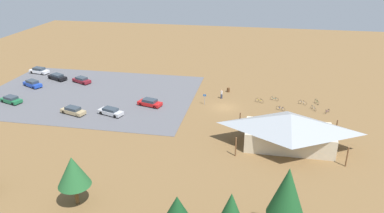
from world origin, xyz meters
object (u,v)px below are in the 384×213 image
car_tan_back_corner (73,111)px  car_blue_near_entry (32,84)px  pine_far_west (177,212)px  bicycle_silver_back_row (313,108)px  pine_mideast (231,210)px  bike_pavilion (289,128)px  bicycle_purple_yard_front (327,111)px  car_red_far_end (150,102)px  trash_bin (228,90)px  visitor_crossing_yard (222,94)px  car_white_front_row (39,70)px  car_maroon_end_stall (82,80)px  car_black_aisle_side (57,77)px  bicycle_yellow_lone_east (259,101)px  bicycle_teal_by_bin (274,99)px  bicycle_green_trailside (317,102)px  bicycle_blue_front_row (281,108)px  car_silver_by_curb (111,111)px  pine_center (287,192)px  lot_sign (205,98)px  pine_east (73,171)px  bicycle_white_near_porch (302,103)px  car_green_mid_lot (11,99)px

car_tan_back_corner → car_blue_near_entry: 19.45m
pine_far_west → bicycle_silver_back_row: size_ratio=3.58×
pine_mideast → bike_pavilion: bearing=-106.7°
bicycle_purple_yard_front → car_tan_back_corner: (45.04, 9.03, 0.38)m
car_red_far_end → car_blue_near_entry: size_ratio=1.00×
trash_bin → pine_far_west: (0.81, 44.23, 3.44)m
bike_pavilion → bicycle_silver_back_row: 16.06m
bicycle_silver_back_row → visitor_crossing_yard: bearing=-8.5°
car_white_front_row → car_maroon_end_stall: car_white_front_row is taller
pine_mideast → car_black_aisle_side: (43.31, -44.33, -3.79)m
bicycle_silver_back_row → car_tan_back_corner: size_ratio=0.32×
bicycle_yellow_lone_east → pine_far_west: bearing=79.6°
bicycle_silver_back_row → car_black_aisle_side: car_black_aisle_side is taller
bicycle_teal_by_bin → car_maroon_end_stall: car_maroon_end_stall is taller
pine_far_west → car_maroon_end_stall: (31.72, -43.77, -3.18)m
bike_pavilion → car_tan_back_corner: (37.38, -4.92, -2.26)m
bike_pavilion → car_red_far_end: 27.40m
bicycle_green_trailside → bicycle_blue_front_row: (6.92, 4.52, -0.01)m
bike_pavilion → pine_far_west: 25.67m
bicycle_blue_front_row → car_maroon_end_stall: bearing=-9.7°
pine_mideast → car_silver_by_curb: 37.10m
pine_center → pine_mideast: bearing=29.7°
lot_sign → pine_far_west: size_ratio=0.38×
lot_sign → car_black_aisle_side: bearing=-13.3°
pine_east → bicycle_white_near_porch: pine_east is taller
bicycle_white_near_porch → car_black_aisle_side: bearing=-5.1°
bicycle_blue_front_row → car_red_far_end: (24.29, 2.48, 0.33)m
pine_east → bicycle_green_trailside: pine_east is taller
bike_pavilion → lot_sign: size_ratio=7.02×
car_tan_back_corner → car_blue_near_entry: car_blue_near_entry is taller
car_blue_near_entry → car_white_front_row: bearing=-66.5°
visitor_crossing_yard → car_red_far_end: bearing=26.3°
bicycle_teal_by_bin → bicycle_purple_yard_front: (-9.37, 4.45, -0.02)m
car_white_front_row → car_green_mid_lot: car_white_front_row is taller
bicycle_silver_back_row → car_white_front_row: size_ratio=0.33×
bicycle_green_trailside → bicycle_white_near_porch: 2.85m
pine_mideast → pine_far_west: (5.16, 0.48, -0.61)m
bicycle_silver_back_row → bike_pavilion: bearing=70.3°
bicycle_white_near_porch → car_green_mid_lot: bearing=9.9°
pine_center → bicycle_green_trailside: (-7.69, -37.41, -4.81)m
car_silver_by_curb → car_blue_near_entry: 24.75m
pine_center → car_maroon_end_stall: pine_center is taller
car_green_mid_lot → bicycle_green_trailside: bearing=-169.8°
bicycle_teal_by_bin → car_red_far_end: car_red_far_end is taller
car_green_mid_lot → visitor_crossing_yard: size_ratio=2.54×
bicycle_yellow_lone_east → car_white_front_row: bearing=-9.6°
car_red_far_end → pine_mideast: bearing=118.6°
car_blue_near_entry → pine_mideast: bearing=139.8°
pine_mideast → trash_bin: bearing=-84.3°
pine_east → pine_far_west: pine_east is taller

